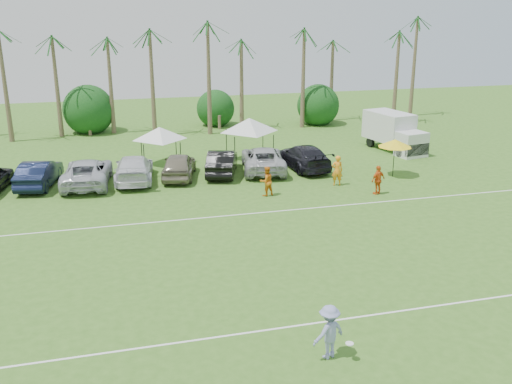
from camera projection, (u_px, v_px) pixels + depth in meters
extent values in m
plane|color=#3A681F|center=(269.00, 364.00, 18.38)|extent=(120.00, 120.00, 0.00)
cube|color=white|center=(253.00, 332.00, 20.22)|extent=(80.00, 0.10, 0.01)
cube|color=white|center=(198.00, 218.00, 31.27)|extent=(80.00, 0.10, 0.01)
cone|color=brown|center=(13.00, 82.00, 48.92)|extent=(0.44, 0.44, 10.00)
cone|color=brown|center=(61.00, 75.00, 49.75)|extent=(0.44, 0.44, 11.00)
cone|color=brown|center=(110.00, 91.00, 51.18)|extent=(0.44, 0.44, 8.00)
cone|color=brown|center=(154.00, 84.00, 52.00)|extent=(0.44, 0.44, 9.00)
cone|color=brown|center=(197.00, 77.00, 52.82)|extent=(0.44, 0.44, 10.00)
cone|color=brown|center=(239.00, 70.00, 53.65)|extent=(0.44, 0.44, 11.00)
cone|color=brown|center=(289.00, 85.00, 55.32)|extent=(0.44, 0.44, 8.00)
cone|color=brown|center=(338.00, 78.00, 56.39)|extent=(0.44, 0.44, 9.00)
cone|color=brown|center=(384.00, 72.00, 57.46)|extent=(0.44, 0.44, 10.00)
cone|color=brown|center=(420.00, 66.00, 58.28)|extent=(0.44, 0.44, 11.00)
cylinder|color=brown|center=(90.00, 126.00, 52.61)|extent=(0.30, 0.30, 1.40)
sphere|color=#113D15|center=(89.00, 114.00, 52.28)|extent=(4.00, 4.00, 4.00)
cylinder|color=brown|center=(217.00, 120.00, 55.54)|extent=(0.30, 0.30, 1.40)
sphere|color=#113D15|center=(217.00, 109.00, 55.21)|extent=(4.00, 4.00, 4.00)
cylinder|color=brown|center=(314.00, 115.00, 57.98)|extent=(0.30, 0.30, 1.40)
sphere|color=#113D15|center=(314.00, 105.00, 57.64)|extent=(4.00, 4.00, 4.00)
imported|color=orange|center=(337.00, 170.00, 36.91)|extent=(0.81, 0.61, 1.99)
imported|color=orange|center=(266.00, 181.00, 34.87)|extent=(1.05, 0.92, 1.84)
imported|color=orange|center=(378.00, 180.00, 35.15)|extent=(1.15, 0.78, 1.82)
cube|color=silver|center=(389.00, 126.00, 46.51)|extent=(3.01, 4.55, 2.29)
cube|color=silver|center=(412.00, 144.00, 44.27)|extent=(2.37, 2.00, 1.92)
cube|color=black|center=(417.00, 150.00, 43.76)|extent=(2.12, 0.65, 0.91)
cube|color=#E5590C|center=(400.00, 130.00, 47.10)|extent=(0.28, 1.44, 0.82)
cylinder|color=black|center=(400.00, 152.00, 44.22)|extent=(0.42, 0.86, 0.82)
cylinder|color=black|center=(419.00, 150.00, 44.96)|extent=(0.42, 0.86, 0.82)
cylinder|color=black|center=(370.00, 142.00, 47.53)|extent=(0.42, 0.86, 0.82)
cylinder|color=black|center=(388.00, 140.00, 48.27)|extent=(0.42, 0.86, 0.82)
cylinder|color=black|center=(144.00, 157.00, 40.48)|extent=(0.06, 0.06, 1.87)
cylinder|color=black|center=(181.00, 155.00, 41.12)|extent=(0.06, 0.06, 1.87)
cylinder|color=black|center=(142.00, 149.00, 42.88)|extent=(0.06, 0.06, 1.87)
cylinder|color=black|center=(176.00, 147.00, 43.51)|extent=(0.06, 0.06, 1.87)
pyramid|color=silver|center=(159.00, 127.00, 41.43)|extent=(4.03, 4.03, 0.93)
cylinder|color=black|center=(235.00, 151.00, 41.79)|extent=(0.06, 0.06, 2.11)
cylinder|color=black|center=(273.00, 149.00, 42.52)|extent=(0.06, 0.06, 2.11)
cylinder|color=black|center=(226.00, 142.00, 44.52)|extent=(0.06, 0.06, 2.11)
cylinder|color=black|center=(263.00, 140.00, 45.25)|extent=(0.06, 0.06, 2.11)
pyramid|color=silver|center=(249.00, 118.00, 42.88)|extent=(4.55, 4.55, 1.05)
cylinder|color=black|center=(394.00, 160.00, 38.92)|extent=(0.05, 0.05, 2.32)
cone|color=yellow|center=(395.00, 143.00, 38.57)|extent=(2.32, 2.32, 0.53)
imported|color=#888FC1|center=(329.00, 332.00, 18.50)|extent=(1.37, 1.06, 1.87)
cylinder|color=white|center=(350.00, 344.00, 18.37)|extent=(0.27, 0.27, 0.03)
imported|color=black|center=(39.00, 174.00, 36.72)|extent=(2.75, 5.46, 1.72)
imported|color=silver|center=(87.00, 172.00, 37.04)|extent=(3.45, 6.43, 1.72)
imported|color=silver|center=(134.00, 168.00, 37.91)|extent=(2.99, 6.13, 1.72)
imported|color=gray|center=(179.00, 165.00, 38.66)|extent=(3.17, 5.37, 1.72)
imported|color=black|center=(222.00, 162.00, 39.47)|extent=(3.23, 5.51, 1.72)
imported|color=#B8B8BB|center=(263.00, 159.00, 40.32)|extent=(3.95, 6.60, 1.72)
imported|color=black|center=(304.00, 157.00, 40.94)|extent=(2.74, 6.04, 1.72)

